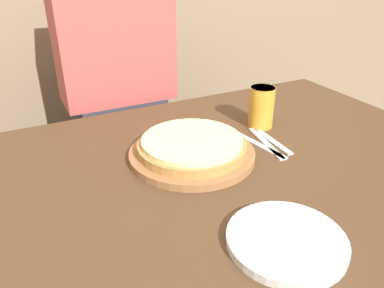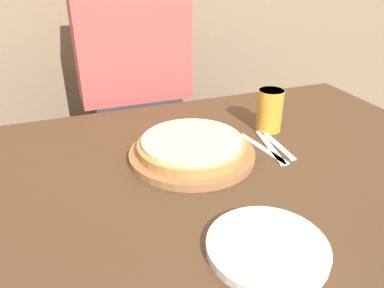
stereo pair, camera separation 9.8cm
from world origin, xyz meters
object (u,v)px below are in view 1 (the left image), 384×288
object	(u,v)px
dinner_plate	(286,241)
spoon	(273,141)
diner_person	(121,114)
pizza_on_board	(192,149)
fork	(259,145)
beer_glass	(261,106)
dinner_knife	(266,143)

from	to	relation	value
dinner_plate	spoon	world-z (taller)	dinner_plate
dinner_plate	diner_person	world-z (taller)	diner_person
pizza_on_board	fork	distance (m)	0.20
dinner_plate	spoon	xyz separation A→B (m)	(0.24, 0.35, -0.01)
fork	spoon	distance (m)	0.05
fork	diner_person	world-z (taller)	diner_person
beer_glass	fork	distance (m)	0.15
beer_glass	dinner_knife	bearing A→B (deg)	-117.84
beer_glass	dinner_plate	size ratio (longest dim) A/B	0.57
beer_glass	fork	world-z (taller)	beer_glass
beer_glass	diner_person	world-z (taller)	diner_person
pizza_on_board	beer_glass	world-z (taller)	beer_glass
beer_glass	diner_person	bearing A→B (deg)	121.41
dinner_plate	spoon	distance (m)	0.43
dinner_plate	spoon	bearing A→B (deg)	55.50
beer_glass	diner_person	size ratio (longest dim) A/B	0.09
dinner_plate	beer_glass	bearing A→B (deg)	59.20
beer_glass	dinner_plate	world-z (taller)	beer_glass
pizza_on_board	fork	bearing A→B (deg)	-7.25
fork	dinner_knife	world-z (taller)	same
dinner_knife	dinner_plate	bearing A→B (deg)	-121.66
pizza_on_board	spoon	size ratio (longest dim) A/B	1.94
fork	diner_person	bearing A→B (deg)	110.21
fork	beer_glass	bearing A→B (deg)	52.76
pizza_on_board	spoon	xyz separation A→B (m)	(0.25, -0.03, -0.02)
dinner_plate	spoon	size ratio (longest dim) A/B	1.31
dinner_knife	diner_person	world-z (taller)	diner_person
beer_glass	dinner_knife	xyz separation A→B (m)	(-0.06, -0.11, -0.07)
spoon	beer_glass	bearing A→B (deg)	73.50
dinner_plate	diner_person	xyz separation A→B (m)	(-0.03, 0.96, -0.10)
pizza_on_board	dinner_knife	bearing A→B (deg)	-6.45
dinner_plate	dinner_knife	bearing A→B (deg)	58.34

